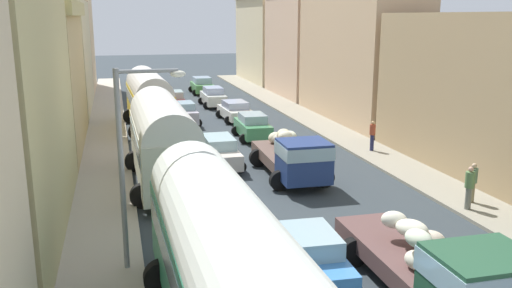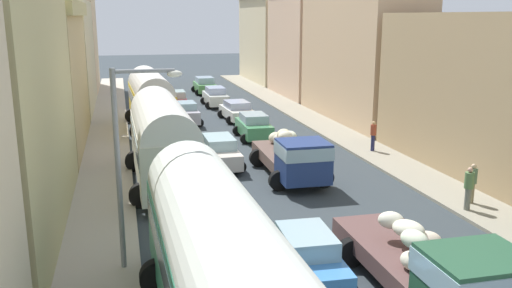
# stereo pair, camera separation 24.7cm
# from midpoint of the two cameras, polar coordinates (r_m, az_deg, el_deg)

# --- Properties ---
(ground_plane) EXTENTS (154.00, 154.00, 0.00)m
(ground_plane) POSITION_cam_midpoint_polar(r_m,az_deg,el_deg) (34.01, -2.90, 0.62)
(ground_plane) COLOR #333B40
(sidewalk_left) EXTENTS (2.50, 70.00, 0.14)m
(sidewalk_left) POSITION_cam_midpoint_polar(r_m,az_deg,el_deg) (33.39, -15.19, 0.05)
(sidewalk_left) COLOR #B4AA99
(sidewalk_left) RESTS_ON ground
(sidewalk_right) EXTENTS (2.50, 70.00, 0.14)m
(sidewalk_right) POSITION_cam_midpoint_polar(r_m,az_deg,el_deg) (36.07, 8.47, 1.34)
(sidewalk_right) COLOR gray
(sidewalk_right) RESTS_ON ground
(building_left_2) EXTENTS (6.13, 12.20, 8.30)m
(building_left_2) POSITION_cam_midpoint_polar(r_m,az_deg,el_deg) (32.99, -22.69, 6.58)
(building_left_2) COLOR tan
(building_left_2) RESTS_ON ground
(building_left_3) EXTENTS (5.28, 13.08, 8.67)m
(building_left_3) POSITION_cam_midpoint_polar(r_m,az_deg,el_deg) (46.32, -20.18, 8.66)
(building_left_3) COLOR beige
(building_left_3) RESTS_ON ground
(building_left_4) EXTENTS (4.95, 9.38, 14.30)m
(building_left_4) POSITION_cam_midpoint_polar(r_m,az_deg,el_deg) (57.71, -18.87, 12.37)
(building_left_4) COLOR beige
(building_left_4) RESTS_ON ground
(building_right_1) EXTENTS (4.84, 14.26, 7.67)m
(building_right_1) POSITION_cam_midpoint_polar(r_m,az_deg,el_deg) (28.13, 24.17, 4.72)
(building_right_1) COLOR tan
(building_right_1) RESTS_ON ground
(building_right_2) EXTENTS (4.21, 13.46, 12.46)m
(building_right_2) POSITION_cam_midpoint_polar(r_m,az_deg,el_deg) (40.16, 11.18, 11.32)
(building_right_2) COLOR tan
(building_right_2) RESTS_ON ground
(building_right_3) EXTENTS (5.71, 10.22, 10.42)m
(building_right_3) POSITION_cam_midpoint_polar(r_m,az_deg,el_deg) (51.94, 5.71, 10.83)
(building_right_3) COLOR #DAB392
(building_right_3) RESTS_ON ground
(building_right_4) EXTENTS (6.01, 12.67, 10.15)m
(building_right_4) POSITION_cam_midpoint_polar(r_m,az_deg,el_deg) (63.67, 2.03, 11.23)
(building_right_4) COLOR beige
(building_right_4) RESTS_ON ground
(parked_bus_0) EXTENTS (3.41, 9.97, 3.90)m
(parked_bus_0) POSITION_cam_midpoint_polar(r_m,az_deg,el_deg) (12.20, -3.29, -12.74)
(parked_bus_0) COLOR #308F6B
(parked_bus_0) RESTS_ON ground
(parked_bus_1) EXTENTS (3.38, 8.74, 4.01)m
(parked_bus_1) POSITION_cam_midpoint_polar(r_m,az_deg,el_deg) (24.38, -9.58, 0.64)
(parked_bus_1) COLOR beige
(parked_bus_1) RESTS_ON ground
(parked_bus_2) EXTENTS (3.45, 9.10, 3.95)m
(parked_bus_2) POSITION_cam_midpoint_polar(r_m,az_deg,el_deg) (36.85, -10.92, 4.83)
(parked_bus_2) COLOR gold
(parked_bus_2) RESTS_ON ground
(cargo_truck_0) EXTENTS (3.23, 7.04, 2.28)m
(cargo_truck_0) POSITION_cam_midpoint_polar(r_m,az_deg,el_deg) (14.96, 19.22, -12.37)
(cargo_truck_0) COLOR #265136
(cargo_truck_0) RESTS_ON ground
(cargo_truck_1) EXTENTS (3.07, 6.78, 2.21)m
(cargo_truck_1) POSITION_cam_midpoint_polar(r_m,az_deg,el_deg) (25.09, 4.27, -1.25)
(cargo_truck_1) COLOR navy
(cargo_truck_1) RESTS_ON ground
(car_0) EXTENTS (2.29, 3.96, 1.59)m
(car_0) POSITION_cam_midpoint_polar(r_m,az_deg,el_deg) (33.63, -0.02, 1.88)
(car_0) COLOR #47935B
(car_0) RESTS_ON ground
(car_1) EXTENTS (2.47, 4.32, 1.44)m
(car_1) POSITION_cam_midpoint_polar(r_m,az_deg,el_deg) (39.60, -1.84, 3.54)
(car_1) COLOR silver
(car_1) RESTS_ON ground
(car_2) EXTENTS (2.23, 4.19, 1.65)m
(car_2) POSITION_cam_midpoint_polar(r_m,az_deg,el_deg) (46.05, -4.16, 5.01)
(car_2) COLOR silver
(car_2) RESTS_ON ground
(car_3) EXTENTS (2.40, 4.33, 1.64)m
(car_3) POSITION_cam_midpoint_polar(r_m,az_deg,el_deg) (53.77, -5.30, 6.19)
(car_3) COLOR #4C9148
(car_3) RESTS_ON ground
(car_4) EXTENTS (2.30, 3.91, 1.57)m
(car_4) POSITION_cam_midpoint_polar(r_m,az_deg,el_deg) (15.84, 5.78, -11.81)
(car_4) COLOR #4384CE
(car_4) RESTS_ON ground
(car_5) EXTENTS (2.21, 4.34, 1.57)m
(car_5) POSITION_cam_midpoint_polar(r_m,az_deg,el_deg) (27.46, -3.65, -0.80)
(car_5) COLOR beige
(car_5) RESTS_ON ground
(car_6) EXTENTS (2.30, 3.72, 1.60)m
(car_6) POSITION_cam_midpoint_polar(r_m,az_deg,el_deg) (38.41, -7.34, 3.24)
(car_6) COLOR silver
(car_6) RESTS_ON ground
(car_7) EXTENTS (2.38, 3.80, 1.55)m
(car_7) POSITION_cam_midpoint_polar(r_m,az_deg,el_deg) (44.67, -8.36, 4.59)
(car_7) COLOR red
(car_7) RESTS_ON ground
(pedestrian_0) EXTENTS (0.50, 0.50, 1.86)m
(pedestrian_0) POSITION_cam_midpoint_polar(r_m,az_deg,el_deg) (22.52, 21.85, -4.25)
(pedestrian_0) COLOR slate
(pedestrian_0) RESTS_ON ground
(pedestrian_1) EXTENTS (0.47, 0.47, 1.78)m
(pedestrian_1) POSITION_cam_midpoint_polar(r_m,az_deg,el_deg) (23.40, 22.19, -3.74)
(pedestrian_1) COLOR #7E7354
(pedestrian_1) RESTS_ON ground
(pedestrian_2) EXTENTS (0.37, 0.37, 1.83)m
(pedestrian_2) POSITION_cam_midpoint_polar(r_m,az_deg,el_deg) (30.75, 12.51, 0.95)
(pedestrian_2) COLOR #21254C
(pedestrian_2) RESTS_ON ground
(streetlamp_near) EXTENTS (2.02, 0.28, 6.10)m
(streetlamp_near) POSITION_cam_midpoint_polar(r_m,az_deg,el_deg) (15.93, -12.96, -0.75)
(streetlamp_near) COLOR gray
(streetlamp_near) RESTS_ON ground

